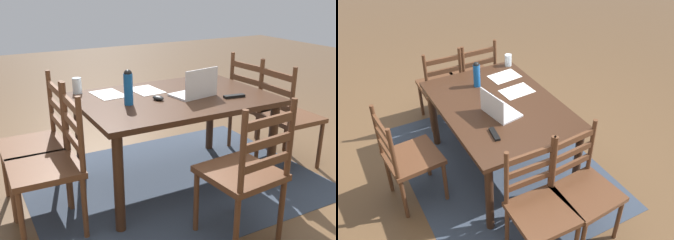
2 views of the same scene
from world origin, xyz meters
The scene contains 15 objects.
ground_plane centered at (0.00, 0.00, 0.00)m, with size 14.00×14.00×0.00m, color brown.
area_rug centered at (0.00, 0.00, 0.00)m, with size 2.30×1.77×0.01m, color #333D4C.
dining_table centered at (0.00, 0.00, 0.65)m, with size 1.45×1.03×0.73m.
chair_far_head centered at (0.00, 0.88, 0.46)m, with size 0.48×0.48×0.95m.
chair_left_far centered at (-1.01, 0.20, 0.46)m, with size 0.45×0.45×0.95m.
chair_left_near centered at (-1.02, -0.20, 0.46)m, with size 0.48×0.48×0.95m.
chair_right_near centered at (1.01, -0.21, 0.46)m, with size 0.44×0.44×0.95m.
chair_right_far centered at (1.01, 0.21, 0.46)m, with size 0.45×0.45×0.95m.
laptop centered at (-0.14, 0.09, 0.79)m, with size 0.35×0.27×0.23m.
water_bottle centered at (0.39, 0.04, 0.87)m, with size 0.07×0.07×0.26m.
drinking_glass centered at (0.63, -0.44, 0.80)m, with size 0.07×0.07×0.12m, color silver.
computer_mouse centered at (0.16, 0.04, 0.75)m, with size 0.06×0.10×0.03m, color black.
tv_remote centered at (-0.39, 0.25, 0.74)m, with size 0.04×0.17×0.02m, color black.
paper_stack_left centered at (0.12, -0.25, 0.74)m, with size 0.21×0.30×0.00m, color white.
paper_stack_right centered at (0.43, -0.29, 0.74)m, with size 0.21×0.30×0.00m, color white.
Camera 1 is at (1.45, 2.57, 1.58)m, focal length 42.37 mm.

